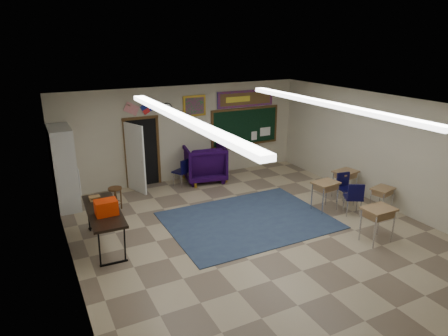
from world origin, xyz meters
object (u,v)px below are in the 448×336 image
wooden_stool (116,199)px  wingback_armchair (204,163)px  folding_table (105,226)px  student_desk_front_left (325,194)px  student_desk_front_right (345,182)px

wooden_stool → wingback_armchair: bearing=19.3°
folding_table → student_desk_front_left: bearing=-5.3°
wingback_armchair → wooden_stool: bearing=30.3°
wingback_armchair → student_desk_front_left: wingback_armchair is taller
wingback_armchair → wooden_stool: (-3.07, -1.08, -0.25)m
student_desk_front_right → wooden_stool: 6.41m
folding_table → wooden_stool: (0.62, 1.76, -0.13)m
student_desk_front_left → wooden_stool: bearing=146.9°
wingback_armchair → student_desk_front_left: bearing=128.6°
folding_table → wooden_stool: bearing=72.9°
student_desk_front_left → folding_table: folding_table is taller
student_desk_front_left → wooden_stool: 5.55m
wingback_armchair → wooden_stool: size_ratio=2.01×
student_desk_front_left → student_desk_front_right: 1.21m
student_desk_front_left → wooden_stool: (-4.95, 2.51, -0.11)m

